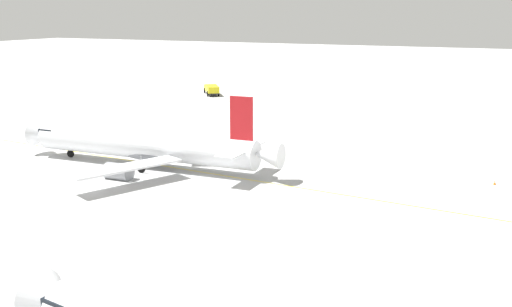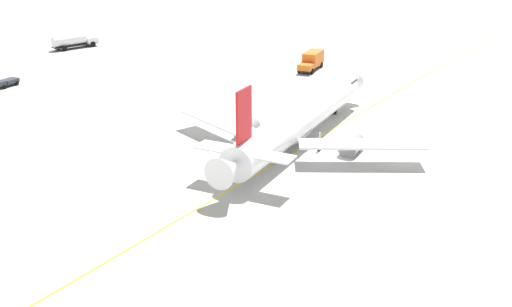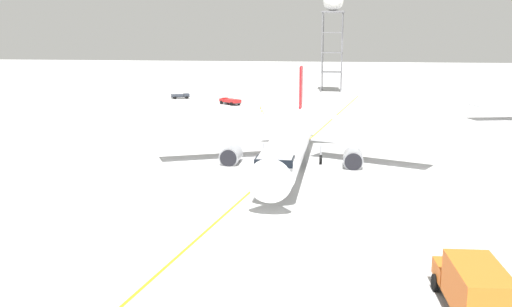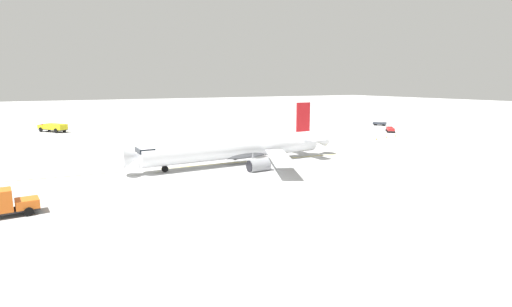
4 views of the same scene
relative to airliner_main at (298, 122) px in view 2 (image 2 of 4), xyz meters
name	(u,v)px [view 2 (image 2 of 4)]	position (x,y,z in m)	size (l,w,h in m)	color
ground_plane	(323,155)	(4.38, -2.32, -2.85)	(600.00, 600.00, 0.00)	#B2B2B2
airliner_main	(298,122)	(0.00, 0.00, 0.00)	(33.21, 40.78, 10.94)	white
catering_truck_truck	(312,60)	(-14.03, 36.40, -1.19)	(3.32, 8.06, 3.10)	#232326
fuel_tanker_truck	(73,41)	(-64.04, 30.01, -1.28)	(5.64, 9.68, 2.87)	#232326
baggage_truck_truck_extra	(7,82)	(-53.27, 2.34, -2.14)	(2.18, 3.93, 1.22)	#232326
taxiway_centreline	(324,134)	(1.67, 4.74, -2.85)	(17.27, 182.84, 0.01)	yellow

